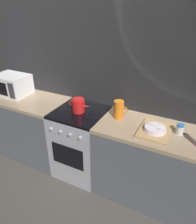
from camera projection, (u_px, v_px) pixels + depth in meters
ground_plane at (82, 169)px, 2.93m from camera, size 8.00×8.00×0.00m
back_wall at (92, 79)px, 2.62m from camera, size 3.60×0.05×2.40m
counter_left at (28, 126)px, 3.08m from camera, size 1.20×0.60×0.90m
stove_unit at (81, 142)px, 2.71m from camera, size 0.60×0.63×0.90m
counter_right at (151, 164)px, 2.35m from camera, size 1.20×0.60×0.90m
microwave at (12, 85)px, 2.90m from camera, size 0.46×0.35×0.27m
kettle at (78, 105)px, 2.46m from camera, size 0.28×0.15×0.17m
pitcher at (119, 109)px, 2.33m from camera, size 0.16×0.11×0.20m
dish_pile at (155, 130)px, 2.11m from camera, size 0.30×0.40×0.07m
spice_jar at (180, 129)px, 2.07m from camera, size 0.08×0.08×0.10m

